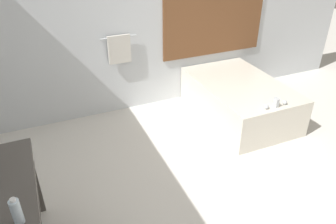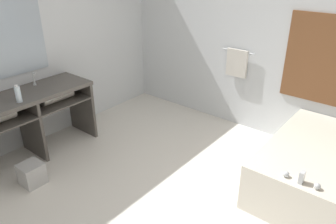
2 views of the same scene
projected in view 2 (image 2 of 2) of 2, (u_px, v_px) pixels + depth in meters
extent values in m
plane|color=silver|center=(156.00, 205.00, 3.47)|extent=(16.00, 16.00, 0.00)
cube|color=silver|center=(262.00, 40.00, 4.44)|extent=(7.40, 0.06, 2.70)
cylinder|color=silver|center=(238.00, 51.00, 4.65)|extent=(0.50, 0.02, 0.02)
cube|color=beige|center=(237.00, 63.00, 4.72)|extent=(0.32, 0.04, 0.40)
cube|color=silver|center=(21.00, 46.00, 4.14)|extent=(0.06, 7.40, 2.70)
cube|color=#4C4742|center=(25.00, 96.00, 3.99)|extent=(0.61, 1.63, 0.05)
cube|color=#4C4742|center=(28.00, 111.00, 4.08)|extent=(0.57, 1.54, 0.02)
cylinder|color=white|center=(43.00, 93.00, 4.18)|extent=(0.31, 0.31, 0.14)
cube|color=#4C4742|center=(31.00, 127.00, 4.18)|extent=(0.56, 0.04, 0.82)
cube|color=#4C4742|center=(82.00, 107.00, 4.73)|extent=(0.56, 0.04, 0.82)
cylinder|color=beige|center=(57.00, 96.00, 4.31)|extent=(0.13, 0.45, 0.13)
cylinder|color=silver|center=(35.00, 84.00, 4.24)|extent=(0.04, 0.04, 0.02)
cylinder|color=silver|center=(34.00, 78.00, 4.20)|extent=(0.02, 0.02, 0.16)
cube|color=silver|center=(34.00, 73.00, 4.15)|extent=(0.07, 0.01, 0.01)
cube|color=silver|center=(320.00, 169.00, 3.60)|extent=(1.08, 1.69, 0.53)
ellipsoid|color=white|center=(322.00, 160.00, 3.55)|extent=(0.78, 1.22, 0.30)
cube|color=silver|center=(302.00, 177.00, 2.94)|extent=(0.04, 0.07, 0.12)
sphere|color=silver|center=(286.00, 174.00, 3.03)|extent=(0.06, 0.06, 0.06)
sphere|color=silver|center=(317.00, 186.00, 2.87)|extent=(0.06, 0.06, 0.06)
cylinder|color=silver|center=(18.00, 94.00, 3.72)|extent=(0.07, 0.07, 0.19)
cylinder|color=white|center=(16.00, 86.00, 3.68)|extent=(0.04, 0.04, 0.02)
cube|color=#B2B2B2|center=(32.00, 174.00, 3.75)|extent=(0.24, 0.24, 0.26)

